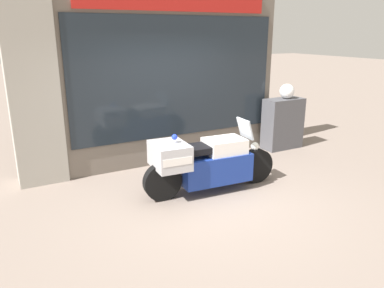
% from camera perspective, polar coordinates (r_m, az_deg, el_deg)
% --- Properties ---
extents(ground_plane, '(60.00, 60.00, 0.00)m').
position_cam_1_polar(ground_plane, '(6.04, 2.79, -8.00)').
color(ground_plane, gray).
extents(shop_building, '(5.25, 0.55, 3.27)m').
position_cam_1_polar(shop_building, '(7.17, -8.03, 9.52)').
color(shop_building, '#6B6056').
rests_on(shop_building, ground).
extents(window_display, '(4.00, 0.30, 2.05)m').
position_cam_1_polar(window_display, '(7.69, -3.00, 1.37)').
color(window_display, slate).
rests_on(window_display, ground).
extents(paramedic_motorcycle, '(2.33, 0.71, 1.16)m').
position_cam_1_polar(paramedic_motorcycle, '(6.02, 1.91, -2.73)').
color(paramedic_motorcycle, black).
rests_on(paramedic_motorcycle, ground).
extents(utility_cabinet, '(0.89, 0.42, 1.12)m').
position_cam_1_polar(utility_cabinet, '(8.57, 13.65, 3.04)').
color(utility_cabinet, '#4C4C51').
rests_on(utility_cabinet, ground).
extents(white_helmet, '(0.32, 0.32, 0.32)m').
position_cam_1_polar(white_helmet, '(8.47, 14.27, 7.81)').
color(white_helmet, white).
rests_on(white_helmet, utility_cabinet).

